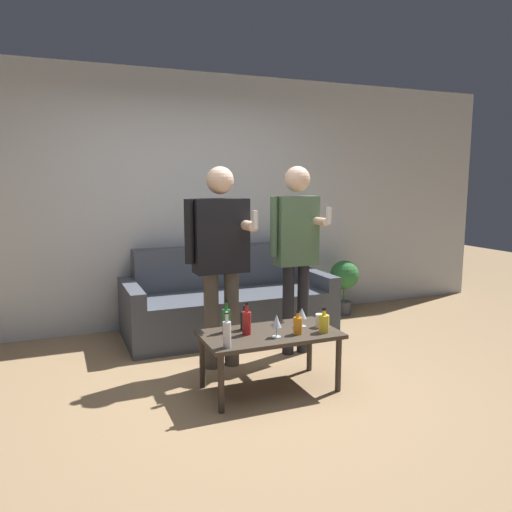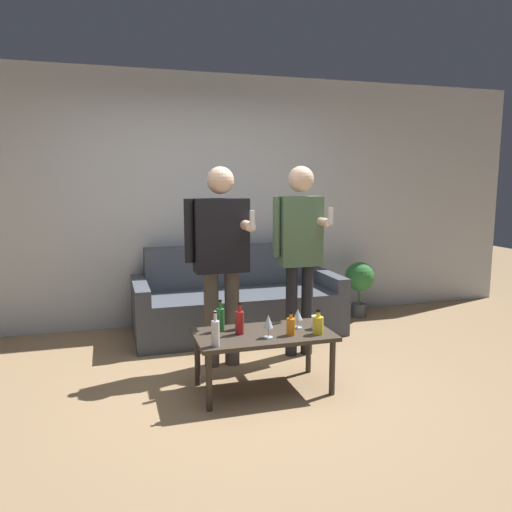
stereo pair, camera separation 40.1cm
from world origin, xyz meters
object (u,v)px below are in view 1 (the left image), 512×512
object	(u,v)px
person_standing_left	(220,252)
person_standing_right	(296,243)
couch	(227,303)
coffee_table	(270,339)
bottle_orange	(247,322)

from	to	relation	value
person_standing_left	person_standing_right	world-z (taller)	person_standing_right
couch	person_standing_left	xyz separation A→B (m)	(-0.37, -0.91, 0.68)
coffee_table	person_standing_left	xyz separation A→B (m)	(-0.19, 0.59, 0.59)
person_standing_left	person_standing_right	distance (m)	0.73
person_standing_left	couch	bearing A→B (deg)	67.91
coffee_table	person_standing_left	distance (m)	0.86
bottle_orange	person_standing_right	xyz separation A→B (m)	(0.72, 0.63, 0.48)
couch	person_standing_right	size ratio (longest dim) A/B	1.24
coffee_table	bottle_orange	world-z (taller)	bottle_orange
person_standing_left	person_standing_right	size ratio (longest dim) A/B	0.99
bottle_orange	couch	bearing A→B (deg)	76.37
bottle_orange	person_standing_left	bearing A→B (deg)	91.18
bottle_orange	person_standing_right	size ratio (longest dim) A/B	0.14
coffee_table	person_standing_left	world-z (taller)	person_standing_left
couch	person_standing_left	size ratio (longest dim) A/B	1.25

